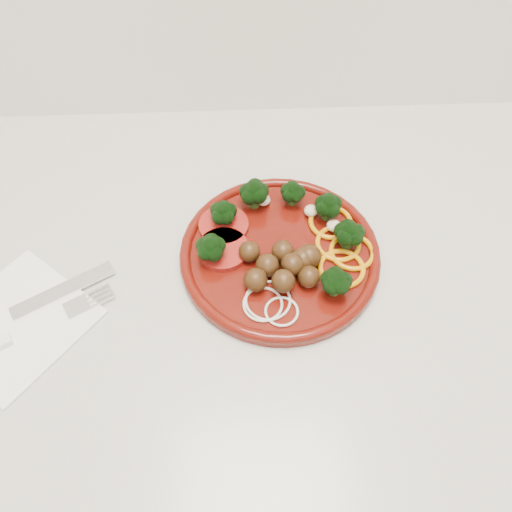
{
  "coord_description": "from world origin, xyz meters",
  "views": [
    {
      "loc": [
        -0.07,
        1.35,
        1.41
      ],
      "look_at": [
        -0.05,
        1.7,
        0.92
      ],
      "focal_mm": 35.0,
      "sensor_mm": 36.0,
      "label": 1
    }
  ],
  "objects": [
    {
      "name": "plate",
      "position": [
        -0.02,
        1.71,
        0.92
      ],
      "size": [
        0.25,
        0.25,
        0.05
      ],
      "rotation": [
        0.0,
        0.0,
        -0.27
      ],
      "color": "#4C0C07",
      "rests_on": "counter"
    },
    {
      "name": "napkin",
      "position": [
        -0.33,
        1.63,
        0.9
      ],
      "size": [
        0.21,
        0.21,
        0.0
      ],
      "primitive_type": "cube",
      "rotation": [
        0.0,
        0.0,
        0.88
      ],
      "color": "white",
      "rests_on": "counter"
    },
    {
      "name": "counter",
      "position": [
        0.0,
        1.7,
        0.45
      ],
      "size": [
        2.4,
        0.6,
        0.9
      ],
      "color": "white",
      "rests_on": "ground"
    }
  ]
}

